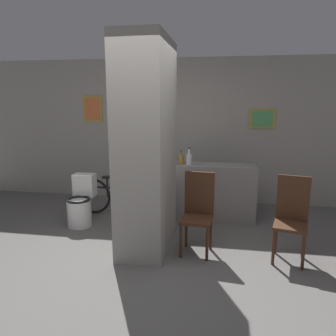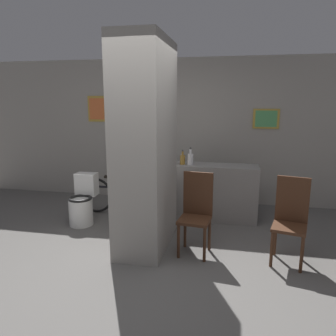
% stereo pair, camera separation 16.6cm
% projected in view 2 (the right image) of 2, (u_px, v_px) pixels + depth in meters
% --- Properties ---
extents(ground_plane, '(14.00, 14.00, 0.00)m').
position_uv_depth(ground_plane, '(142.00, 266.00, 3.77)').
color(ground_plane, '#5B5956').
extents(wall_back, '(8.00, 0.09, 2.60)m').
position_uv_depth(wall_back, '(180.00, 131.00, 6.02)').
color(wall_back, gray).
rests_on(wall_back, ground_plane).
extents(pillar_center, '(0.60, 1.21, 2.60)m').
position_uv_depth(pillar_center, '(146.00, 146.00, 4.10)').
color(pillar_center, gray).
rests_on(pillar_center, ground_plane).
extents(counter_shelf, '(1.39, 0.44, 0.88)m').
position_uv_depth(counter_shelf, '(212.00, 192.00, 5.18)').
color(counter_shelf, gray).
rests_on(counter_shelf, ground_plane).
extents(toilet, '(0.36, 0.52, 0.75)m').
position_uv_depth(toilet, '(83.00, 203.00, 5.01)').
color(toilet, white).
rests_on(toilet, ground_plane).
extents(chair_near_pillar, '(0.41, 0.41, 1.00)m').
position_uv_depth(chair_near_pillar, '(196.00, 211.00, 4.03)').
color(chair_near_pillar, '#422616').
rests_on(chair_near_pillar, ground_plane).
extents(chair_by_doorway, '(0.45, 0.45, 1.00)m').
position_uv_depth(chair_by_doorway, '(290.00, 218.00, 3.79)').
color(chair_by_doorway, '#422616').
rests_on(chair_by_doorway, ground_plane).
extents(bicycle, '(1.62, 0.42, 0.65)m').
position_uv_depth(bicycle, '(125.00, 196.00, 5.39)').
color(bicycle, black).
rests_on(bicycle, ground_plane).
extents(bottle_tall, '(0.09, 0.09, 0.28)m').
position_uv_depth(bottle_tall, '(190.00, 159.00, 5.07)').
color(bottle_tall, silver).
rests_on(bottle_tall, counter_shelf).
extents(bottle_short, '(0.08, 0.08, 0.23)m').
position_uv_depth(bottle_short, '(183.00, 159.00, 5.11)').
color(bottle_short, olive).
rests_on(bottle_short, counter_shelf).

